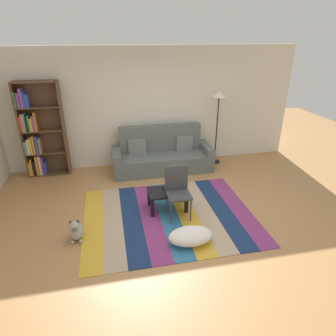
% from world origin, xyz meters
% --- Properties ---
extents(ground_plane, '(14.00, 14.00, 0.00)m').
position_xyz_m(ground_plane, '(0.00, 0.00, 0.00)').
color(ground_plane, '#B27F4C').
extents(back_wall, '(6.80, 0.10, 2.70)m').
position_xyz_m(back_wall, '(0.00, 2.55, 1.35)').
color(back_wall, silver).
rests_on(back_wall, ground_plane).
extents(rug, '(2.92, 2.36, 0.01)m').
position_xyz_m(rug, '(-0.16, 0.06, 0.00)').
color(rug, gold).
rests_on(rug, ground_plane).
extents(couch, '(2.26, 0.80, 1.00)m').
position_xyz_m(couch, '(0.10, 2.02, 0.34)').
color(couch, '#59605B').
rests_on(couch, ground_plane).
extents(bookshelf, '(0.90, 0.28, 2.06)m').
position_xyz_m(bookshelf, '(-2.56, 2.31, 0.96)').
color(bookshelf, brown).
rests_on(bookshelf, ground_plane).
extents(coffee_table, '(0.69, 0.45, 0.37)m').
position_xyz_m(coffee_table, '(-0.13, 0.29, 0.30)').
color(coffee_table, black).
rests_on(coffee_table, rug).
extents(pouf, '(0.68, 0.42, 0.24)m').
position_xyz_m(pouf, '(0.01, -0.72, 0.13)').
color(pouf, white).
rests_on(pouf, rug).
extents(dog, '(0.22, 0.35, 0.40)m').
position_xyz_m(dog, '(-1.69, -0.27, 0.16)').
color(dog, '#9E998E').
rests_on(dog, ground_plane).
extents(standing_lamp, '(0.32, 0.32, 1.75)m').
position_xyz_m(standing_lamp, '(1.45, 2.16, 1.46)').
color(standing_lamp, black).
rests_on(standing_lamp, ground_plane).
extents(tv_remote, '(0.08, 0.16, 0.02)m').
position_xyz_m(tv_remote, '(-0.17, 0.33, 0.39)').
color(tv_remote, black).
rests_on(tv_remote, coffee_table).
extents(folding_chair, '(0.40, 0.40, 0.90)m').
position_xyz_m(folding_chair, '(0.00, 0.09, 0.53)').
color(folding_chair, '#38383D').
rests_on(folding_chair, ground_plane).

